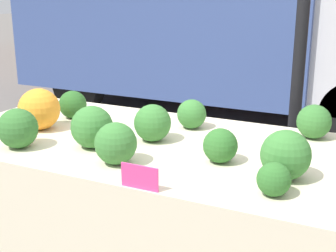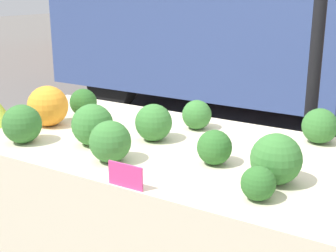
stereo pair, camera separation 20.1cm
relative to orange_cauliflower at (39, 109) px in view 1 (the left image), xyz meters
The scene contains 14 objects.
tent_pole 1.44m from the orange_cauliflower, 44.37° to the left, with size 0.07×0.07×2.48m.
market_table 0.67m from the orange_cauliflower, ahead, with size 2.10×0.96×0.86m.
orange_cauliflower is the anchor object (origin of this frame).
broccoli_head_0 0.61m from the orange_cauliflower, 21.98° to the right, with size 0.16×0.16×0.16m.
broccoli_head_1 1.21m from the orange_cauliflower, 11.97° to the right, with size 0.11×0.11×0.11m.
broccoli_head_3 0.23m from the orange_cauliflower, 85.28° to the left, with size 0.14×0.14×0.14m.
broccoli_head_4 0.57m from the orange_cauliflower, ahead, with size 0.16×0.16×0.16m.
broccoli_head_5 1.19m from the orange_cauliflower, ahead, with size 0.18×0.18×0.18m.
broccoli_head_6 0.27m from the orange_cauliflower, 68.33° to the right, with size 0.17×0.17×0.17m.
broccoli_head_8 0.39m from the orange_cauliflower, 16.29° to the right, with size 0.18×0.18×0.18m.
broccoli_head_9 0.73m from the orange_cauliflower, 27.14° to the left, with size 0.14×0.14×0.14m.
broccoli_head_10 1.27m from the orange_cauliflower, 19.71° to the left, with size 0.15×0.15×0.15m.
broccoli_head_11 0.92m from the orange_cauliflower, ahead, with size 0.14×0.14×0.14m.
price_sign 0.86m from the orange_cauliflower, 27.33° to the right, with size 0.14×0.01×0.08m.
Camera 1 is at (0.84, -1.73, 1.51)m, focal length 50.00 mm.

